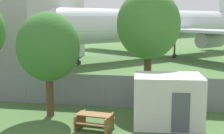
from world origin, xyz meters
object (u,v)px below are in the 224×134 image
Objects in this scene: airplane at (155,25)px; portable_cabin at (168,100)px; tree_near_hangar at (48,47)px; picnic_bench_open_grass at (94,120)px; tree_behind_benches at (148,25)px.

airplane reaches higher than portable_cabin.
airplane is at bearing 88.92° from portable_cabin.
portable_cabin is 6.88m from tree_near_hangar.
portable_cabin is 1.90× the size of picnic_bench_open_grass.
tree_behind_benches is (0.74, -23.81, 0.51)m from airplane.
picnic_bench_open_grass is at bearing 39.35° from airplane.
picnic_bench_open_grass is at bearing -109.08° from tree_behind_benches.
tree_near_hangar is at bearing 150.32° from picnic_bench_open_grass.
portable_cabin is 3.79m from picnic_bench_open_grass.
picnic_bench_open_grass is (-3.47, -1.31, -0.80)m from portable_cabin.
portable_cabin is 0.62× the size of tree_near_hangar.
tree_behind_benches reaches higher than tree_near_hangar.
airplane is at bearing 91.79° from tree_behind_benches.
portable_cabin is at bearing 20.63° from picnic_bench_open_grass.
tree_near_hangar reaches higher than portable_cabin.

